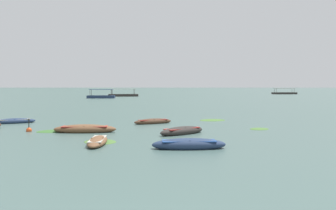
{
  "coord_description": "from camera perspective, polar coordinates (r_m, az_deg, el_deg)",
  "views": [
    {
      "loc": [
        0.45,
        -5.78,
        3.05
      ],
      "look_at": [
        2.79,
        26.22,
        1.43
      ],
      "focal_mm": 39.09,
      "sensor_mm": 36.0,
      "label": 1
    }
  ],
  "objects": [
    {
      "name": "mooring_buoy",
      "position": [
        26.62,
        -20.86,
        -3.67
      ],
      "size": [
        0.38,
        0.38,
        0.99
      ],
      "color": "#DB4C1E",
      "rests_on": "ground"
    },
    {
      "name": "weed_patch_6",
      "position": [
        25.9,
        -15.02,
        -3.97
      ],
      "size": [
        3.12,
        1.77,
        0.14
      ],
      "primitive_type": "ellipsoid",
      "rotation": [
        0.0,
        0.0,
        2.95
      ],
      "color": "#2D5628",
      "rests_on": "ground"
    },
    {
      "name": "rowboat_3",
      "position": [
        23.56,
        2.2,
        -4.08
      ],
      "size": [
        3.5,
        3.04,
        0.61
      ],
      "color": "#2D2826",
      "rests_on": "ground"
    },
    {
      "name": "weed_patch_3",
      "position": [
        26.19,
        -17.34,
        -3.93
      ],
      "size": [
        2.9,
        2.64,
        0.14
      ],
      "primitive_type": "ellipsoid",
      "rotation": [
        0.0,
        0.0,
        0.45
      ],
      "color": "#38662D",
      "rests_on": "ground"
    },
    {
      "name": "rowboat_7",
      "position": [
        19.89,
        -10.94,
        -5.58
      ],
      "size": [
        1.04,
        3.72,
        0.44
      ],
      "color": "brown",
      "rests_on": "ground"
    },
    {
      "name": "ferry_1",
      "position": [
        97.31,
        -10.38,
        1.32
      ],
      "size": [
        7.19,
        3.03,
        2.54
      ],
      "color": "navy",
      "rests_on": "ground"
    },
    {
      "name": "mountain_2",
      "position": [
        2115.84,
        -10.01,
        10.61
      ],
      "size": [
        1984.16,
        1984.16,
        577.2
      ],
      "primitive_type": "cone",
      "color": "#4C5B56",
      "rests_on": "ground"
    },
    {
      "name": "rowboat_4",
      "position": [
        33.03,
        -22.85,
        -2.35
      ],
      "size": [
        3.47,
        2.33,
        0.51
      ],
      "color": "navy",
      "rests_on": "ground"
    },
    {
      "name": "weed_patch_1",
      "position": [
        33.34,
        6.95,
        -2.38
      ],
      "size": [
        3.21,
        3.07,
        0.14
      ],
      "primitive_type": "ellipsoid",
      "rotation": [
        0.0,
        0.0,
        2.14
      ],
      "color": "#477033",
      "rests_on": "ground"
    },
    {
      "name": "ground_plane",
      "position": [
        1505.79,
        -4.2,
        2.78
      ],
      "size": [
        6000.0,
        6000.0,
        0.0
      ],
      "primitive_type": "plane",
      "color": "#425B56"
    },
    {
      "name": "rowboat_6",
      "position": [
        18.13,
        3.29,
        -6.17
      ],
      "size": [
        3.68,
        1.21,
        0.64
      ],
      "color": "navy",
      "rests_on": "ground"
    },
    {
      "name": "weed_patch_4",
      "position": [
        27.08,
        14.05,
        -3.67
      ],
      "size": [
        2.02,
        2.02,
        0.14
      ],
      "primitive_type": "ellipsoid",
      "rotation": [
        0.0,
        0.0,
        0.8
      ],
      "color": "#477033",
      "rests_on": "ground"
    },
    {
      "name": "ferry_2",
      "position": [
        113.64,
        -6.99,
        1.56
      ],
      "size": [
        9.33,
        4.11,
        2.54
      ],
      "color": "#2D2826",
      "rests_on": "ground"
    },
    {
      "name": "rowboat_0",
      "position": [
        25.07,
        -12.82,
        -3.7
      ],
      "size": [
        4.16,
        1.32,
        0.66
      ],
      "color": "brown",
      "rests_on": "ground"
    },
    {
      "name": "weed_patch_5",
      "position": [
        20.61,
        -10.54,
        -5.67
      ],
      "size": [
        2.43,
        2.61,
        0.14
      ],
      "primitive_type": "ellipsoid",
      "rotation": [
        0.0,
        0.0,
        1.99
      ],
      "color": "#477033",
      "rests_on": "ground"
    },
    {
      "name": "ferry_0",
      "position": [
        154.11,
        17.68,
        1.79
      ],
      "size": [
        9.58,
        3.57,
        2.54
      ],
      "color": "#2D2826",
      "rests_on": "ground"
    },
    {
      "name": "rowboat_2",
      "position": [
        30.13,
        -2.36,
        -2.61
      ],
      "size": [
        3.42,
        2.2,
        0.53
      ],
      "color": "#4C3323",
      "rests_on": "ground"
    }
  ]
}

